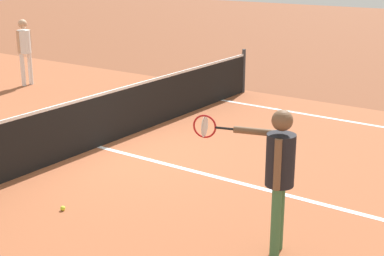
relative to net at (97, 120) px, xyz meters
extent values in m
plane|color=brown|center=(0.00, 0.00, -0.49)|extent=(60.00, 60.00, 0.00)
cube|color=#9E5433|center=(0.00, 0.00, -0.49)|extent=(10.62, 24.40, 0.00)
cube|color=white|center=(0.00, -3.20, -0.49)|extent=(0.10, 6.40, 0.01)
cylinder|color=#33383D|center=(5.11, 0.00, 0.04)|extent=(0.09, 0.09, 1.07)
cube|color=black|center=(0.00, 0.00, -0.04)|extent=(10.21, 0.02, 0.91)
cube|color=white|center=(0.00, 0.00, 0.44)|extent=(10.21, 0.03, 0.05)
cylinder|color=#3F7247|center=(-1.65, -4.32, -0.07)|extent=(0.11, 0.11, 0.84)
cylinder|color=#3F7247|center=(-1.44, -4.26, -0.07)|extent=(0.11, 0.11, 0.84)
cylinder|color=black|center=(-1.54, -4.29, 0.64)|extent=(0.32, 0.32, 0.59)
sphere|color=brown|center=(-1.54, -4.29, 1.09)|extent=(0.23, 0.23, 0.23)
cylinder|color=brown|center=(-1.70, -4.34, 0.65)|extent=(0.08, 0.08, 0.57)
cylinder|color=brown|center=(-1.46, -3.97, 0.88)|extent=(0.24, 0.57, 0.08)
cylinder|color=black|center=(-1.57, -3.59, 0.88)|extent=(0.09, 0.22, 0.03)
torus|color=red|center=(-1.64, -3.36, 0.88)|extent=(0.10, 0.28, 0.28)
cylinder|color=silver|center=(-1.64, -3.36, 0.88)|extent=(0.24, 0.07, 0.25)
cylinder|color=white|center=(2.67, 5.02, -0.07)|extent=(0.11, 0.11, 0.84)
cylinder|color=white|center=(2.45, 5.04, -0.07)|extent=(0.11, 0.11, 0.84)
cylinder|color=white|center=(2.56, 5.03, 0.64)|extent=(0.32, 0.32, 0.59)
sphere|color=tan|center=(2.56, 5.03, 1.09)|extent=(0.23, 0.23, 0.23)
cylinder|color=tan|center=(2.73, 5.01, 0.65)|extent=(0.08, 0.08, 0.57)
cylinder|color=tan|center=(2.40, 5.05, 0.65)|extent=(0.08, 0.08, 0.57)
sphere|color=#CCE033|center=(-2.17, -1.45, -0.46)|extent=(0.07, 0.07, 0.07)
camera|label=1|loc=(-6.80, -6.80, 2.77)|focal=52.76mm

